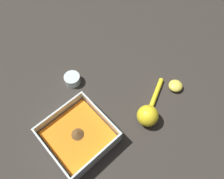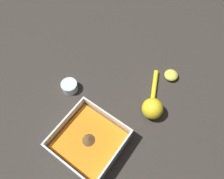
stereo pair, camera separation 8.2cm
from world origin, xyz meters
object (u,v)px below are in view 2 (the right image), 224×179
at_px(lemon_squeezer, 153,106).
at_px(lemon_half, 171,75).
at_px(square_dish, 89,142).
at_px(spice_bowl, 70,87).

distance_m(lemon_squeezer, lemon_half, 0.17).
height_order(square_dish, lemon_squeezer, lemon_squeezer).
distance_m(square_dish, lemon_half, 0.42).
distance_m(spice_bowl, lemon_squeezer, 0.33).
relative_size(square_dish, spice_bowl, 3.37).
relative_size(lemon_squeezer, lemon_half, 3.85).
xyz_separation_m(square_dish, spice_bowl, (0.20, -0.13, -0.01)).
bearing_deg(lemon_half, square_dish, 76.87).
xyz_separation_m(spice_bowl, lemon_squeezer, (-0.31, -0.11, 0.02)).
xyz_separation_m(square_dish, lemon_squeezer, (-0.11, -0.23, 0.01)).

